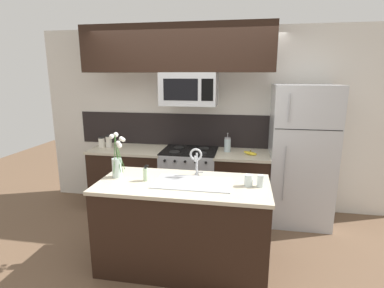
% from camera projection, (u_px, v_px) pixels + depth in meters
% --- Properties ---
extents(ground_plane, '(10.00, 10.00, 0.00)m').
position_uv_depth(ground_plane, '(176.00, 244.00, 3.53)').
color(ground_plane, brown).
extents(rear_partition, '(5.20, 0.10, 2.60)m').
position_uv_depth(rear_partition, '(214.00, 120.00, 4.41)').
color(rear_partition, silver).
rests_on(rear_partition, ground).
extents(splash_band, '(3.55, 0.01, 0.48)m').
position_uv_depth(splash_band, '(193.00, 130.00, 4.44)').
color(splash_band, black).
rests_on(splash_band, rear_partition).
extents(back_counter_left, '(1.07, 0.65, 0.91)m').
position_uv_depth(back_counter_left, '(130.00, 178.00, 4.44)').
color(back_counter_left, black).
rests_on(back_counter_left, ground).
extents(back_counter_right, '(0.74, 0.65, 0.91)m').
position_uv_depth(back_counter_right, '(241.00, 185.00, 4.16)').
color(back_counter_right, black).
rests_on(back_counter_right, ground).
extents(stove_range, '(0.76, 0.64, 0.93)m').
position_uv_depth(stove_range, '(190.00, 181.00, 4.29)').
color(stove_range, '#B7BABF').
rests_on(stove_range, ground).
extents(microwave, '(0.74, 0.40, 0.43)m').
position_uv_depth(microwave, '(189.00, 89.00, 3.97)').
color(microwave, '#B7BABF').
extents(upper_cabinet_band, '(2.51, 0.34, 0.60)m').
position_uv_depth(upper_cabinet_band, '(176.00, 49.00, 3.86)').
color(upper_cabinet_band, black).
extents(refrigerator, '(0.79, 0.74, 1.83)m').
position_uv_depth(refrigerator, '(300.00, 155.00, 3.95)').
color(refrigerator, '#B7BABF').
rests_on(refrigerator, ground).
extents(storage_jar_tall, '(0.09, 0.09, 0.15)m').
position_uv_depth(storage_jar_tall, '(102.00, 142.00, 4.40)').
color(storage_jar_tall, silver).
rests_on(storage_jar_tall, back_counter_left).
extents(storage_jar_medium, '(0.09, 0.09, 0.18)m').
position_uv_depth(storage_jar_medium, '(109.00, 141.00, 4.39)').
color(storage_jar_medium, silver).
rests_on(storage_jar_medium, back_counter_left).
extents(banana_bunch, '(0.19, 0.13, 0.08)m').
position_uv_depth(banana_bunch, '(250.00, 153.00, 3.98)').
color(banana_bunch, yellow).
rests_on(banana_bunch, back_counter_right).
extents(french_press, '(0.09, 0.09, 0.27)m').
position_uv_depth(french_press, '(227.00, 145.00, 4.13)').
color(french_press, silver).
rests_on(french_press, back_counter_right).
extents(island_counter, '(1.70, 0.80, 0.91)m').
position_uv_depth(island_counter, '(183.00, 224.00, 3.06)').
color(island_counter, black).
rests_on(island_counter, ground).
extents(kitchen_sink, '(0.76, 0.42, 0.16)m').
position_uv_depth(kitchen_sink, '(193.00, 190.00, 2.96)').
color(kitchen_sink, '#ADAFB5').
rests_on(kitchen_sink, island_counter).
extents(sink_faucet, '(0.14, 0.14, 0.31)m').
position_uv_depth(sink_faucet, '(196.00, 158.00, 3.10)').
color(sink_faucet, '#B7BABF').
rests_on(sink_faucet, island_counter).
extents(dish_soap_bottle, '(0.06, 0.05, 0.16)m').
position_uv_depth(dish_soap_bottle, '(146.00, 174.00, 3.00)').
color(dish_soap_bottle, beige).
rests_on(dish_soap_bottle, island_counter).
extents(drinking_glass, '(0.08, 0.08, 0.11)m').
position_uv_depth(drinking_glass, '(248.00, 180.00, 2.85)').
color(drinking_glass, silver).
rests_on(drinking_glass, island_counter).
extents(spare_glass, '(0.06, 0.06, 0.12)m').
position_uv_depth(spare_glass, '(260.00, 181.00, 2.83)').
color(spare_glass, silver).
rests_on(spare_glass, island_counter).
extents(flower_vase, '(0.16, 0.19, 0.47)m').
position_uv_depth(flower_vase, '(117.00, 163.00, 3.08)').
color(flower_vase, silver).
rests_on(flower_vase, island_counter).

